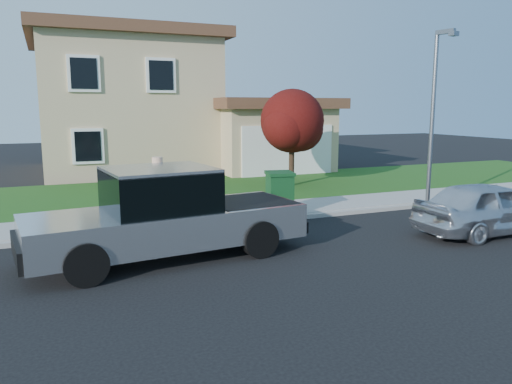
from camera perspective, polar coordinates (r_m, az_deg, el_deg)
ground at (r=10.96m, az=-1.34°, el=-7.49°), size 80.00×80.00×0.00m
curb at (r=13.90m, az=-1.89°, el=-3.52°), size 40.00×0.20×0.12m
sidewalk at (r=14.91m, az=-3.41°, el=-2.57°), size 40.00×2.00×0.15m
lawn at (r=19.14m, az=-7.90°, el=0.02°), size 40.00×7.00×0.10m
house at (r=26.63m, az=-11.85°, el=9.35°), size 14.00×11.30×6.85m
pickup_truck at (r=10.88m, az=-10.23°, el=-2.74°), size 6.21×2.68×1.98m
woman at (r=12.17m, az=-11.07°, el=-1.17°), size 0.71×0.50×2.07m
sedan at (r=14.11m, az=25.10°, el=-1.62°), size 4.06×1.64×1.38m
ornamental_tree at (r=20.09m, az=4.23°, el=7.75°), size 2.81×2.53×3.85m
trash_bin at (r=14.57m, az=2.72°, el=-0.05°), size 0.92×1.01×1.23m
street_lamp at (r=16.35m, az=19.72°, el=8.76°), size 0.36×0.72×5.49m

